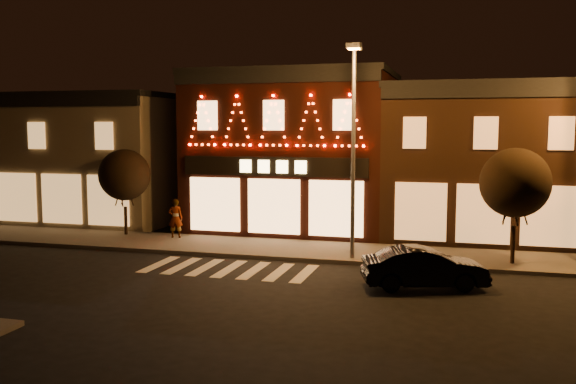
% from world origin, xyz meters
% --- Properties ---
extents(ground, '(120.00, 120.00, 0.00)m').
position_xyz_m(ground, '(0.00, 0.00, 0.00)').
color(ground, black).
rests_on(ground, ground).
extents(sidewalk_far, '(44.00, 4.00, 0.15)m').
position_xyz_m(sidewalk_far, '(2.00, 8.00, 0.07)').
color(sidewalk_far, '#47423D').
rests_on(sidewalk_far, ground).
extents(building_left, '(12.20, 8.28, 7.30)m').
position_xyz_m(building_left, '(-13.00, 13.99, 3.66)').
color(building_left, '#786D55').
rests_on(building_left, ground).
extents(building_pulp, '(10.20, 8.34, 8.30)m').
position_xyz_m(building_pulp, '(0.00, 13.98, 4.16)').
color(building_pulp, black).
rests_on(building_pulp, ground).
extents(building_right_a, '(9.20, 8.28, 7.50)m').
position_xyz_m(building_right_a, '(9.50, 13.99, 3.76)').
color(building_right_a, '#321D11').
rests_on(building_right_a, ground).
extents(streetlamp_mid, '(0.63, 1.94, 8.45)m').
position_xyz_m(streetlamp_mid, '(4.38, 6.35, 5.11)').
color(streetlamp_mid, '#59595E').
rests_on(streetlamp_mid, sidewalk_far).
extents(tree_left, '(2.52, 2.52, 4.22)m').
position_xyz_m(tree_left, '(-7.41, 9.12, 3.10)').
color(tree_left, black).
rests_on(tree_left, sidewalk_far).
extents(tree_right, '(2.70, 2.70, 4.52)m').
position_xyz_m(tree_right, '(10.56, 7.30, 3.31)').
color(tree_right, black).
rests_on(tree_right, sidewalk_far).
extents(dark_sedan, '(4.44, 2.62, 1.38)m').
position_xyz_m(dark_sedan, '(7.42, 3.17, 0.69)').
color(dark_sedan, black).
rests_on(dark_sedan, ground).
extents(pedestrian, '(0.78, 0.61, 1.88)m').
position_xyz_m(pedestrian, '(-4.63, 8.93, 1.09)').
color(pedestrian, gray).
rests_on(pedestrian, sidewalk_far).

